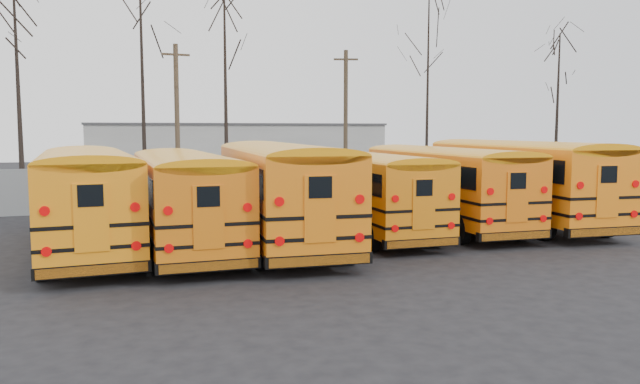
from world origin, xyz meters
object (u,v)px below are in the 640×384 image
object	(u,v)px
bus_b	(183,191)
utility_pole_left	(177,121)
bus_a	(86,191)
bus_f	(515,174)
bus_c	(278,184)
bus_e	(441,179)
utility_pole_right	(346,117)
bus_d	(364,185)

from	to	relation	value
bus_b	utility_pole_left	xyz separation A→B (m)	(0.99, 13.38, 2.32)
bus_a	bus_f	xyz separation A→B (m)	(15.61, 0.95, 0.09)
bus_c	utility_pole_left	xyz separation A→B (m)	(-2.01, 13.34, 2.17)
bus_b	bus_c	distance (m)	3.00
bus_e	utility_pole_left	world-z (taller)	utility_pole_left
bus_e	bus_f	world-z (taller)	bus_f
bus_b	bus_e	xyz separation A→B (m)	(9.63, 1.46, 0.02)
bus_a	utility_pole_left	world-z (taller)	utility_pole_left
bus_a	bus_b	world-z (taller)	bus_a
utility_pole_left	bus_f	bearing A→B (deg)	-51.51
utility_pole_right	utility_pole_left	bearing A→B (deg)	-142.30
utility_pole_left	utility_pole_right	distance (m)	11.78
utility_pole_right	bus_e	bearing A→B (deg)	-82.90
bus_b	bus_e	bearing A→B (deg)	7.09
bus_a	bus_d	world-z (taller)	bus_a
bus_f	utility_pole_left	world-z (taller)	utility_pole_left
bus_e	utility_pole_right	distance (m)	16.87
bus_c	bus_d	bearing A→B (deg)	19.75
bus_d	bus_e	size ratio (longest dim) A/B	0.95
bus_e	bus_f	distance (m)	3.17
bus_b	bus_c	xyz separation A→B (m)	(3.00, 0.04, 0.15)
bus_e	utility_pole_left	bearing A→B (deg)	126.81
utility_pole_left	utility_pole_right	bearing A→B (deg)	16.87
utility_pole_right	bus_a	bearing A→B (deg)	-115.19
bus_b	bus_f	bearing A→B (deg)	4.77
utility_pole_left	bus_c	bearing A→B (deg)	-87.59
bus_c	bus_e	size ratio (longest dim) A/B	1.08
bus_c	bus_f	world-z (taller)	bus_f
bus_d	bus_f	distance (m)	6.45
bus_c	utility_pole_right	xyz separation A→B (m)	(8.83, 17.94, 2.51)
bus_e	bus_f	xyz separation A→B (m)	(3.17, -0.05, 0.13)
bus_c	bus_d	size ratio (longest dim) A/B	1.14
bus_d	bus_e	world-z (taller)	bus_e
bus_f	utility_pole_right	world-z (taller)	utility_pole_right
bus_c	utility_pole_left	world-z (taller)	utility_pole_left
bus_b	utility_pole_left	bearing A→B (deg)	84.23
bus_a	bus_f	size ratio (longest dim) A/B	0.96
utility_pole_left	utility_pole_right	world-z (taller)	utility_pole_right
bus_b	bus_f	distance (m)	12.88
bus_b	utility_pole_left	size ratio (longest dim) A/B	1.37
bus_f	utility_pole_left	distance (m)	16.95
bus_a	bus_d	distance (m)	9.19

